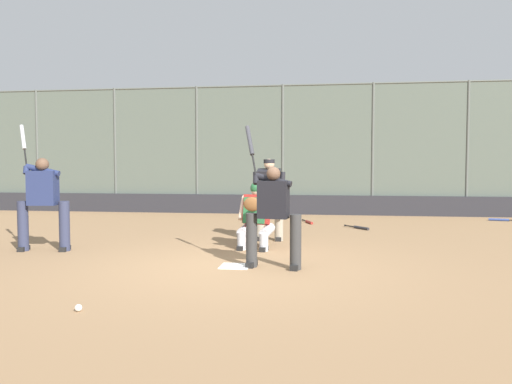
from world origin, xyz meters
TOP-DOWN VIEW (x-y plane):
  - ground_plane at (0.00, 0.00)m, footprint 160.00×160.00m
  - home_plate_marker at (0.00, 0.00)m, footprint 0.43×0.43m
  - backstop_fence at (0.00, -8.01)m, footprint 21.54×0.08m
  - padding_wall at (0.00, -7.91)m, footprint 21.03×0.18m
  - bleachers_beyond at (-2.88, -10.51)m, footprint 15.02×2.50m
  - batter_at_plate at (-0.56, 0.02)m, footprint 0.92×0.76m
  - catcher_behind_plate at (-0.08, -1.56)m, footprint 0.66×0.80m
  - umpire_home at (-0.21, -2.56)m, footprint 0.66×0.39m
  - batter_on_deck at (3.55, -0.86)m, footprint 1.10×0.60m
  - spare_bat_near_backstop at (-0.87, -5.63)m, footprint 0.32×0.79m
  - spare_bat_by_padding at (-2.10, -4.64)m, footprint 0.55×0.67m
  - spare_bat_third_base_side at (-5.96, -6.84)m, footprint 0.86×0.25m
  - fielding_glove_on_dirt at (1.05, -7.33)m, footprint 0.27×0.21m
  - baseball_loose at (1.18, 2.44)m, footprint 0.07×0.07m

SIDE VIEW (x-z plane):
  - ground_plane at x=0.00m, z-range 0.00..0.00m
  - home_plate_marker at x=0.00m, z-range 0.00..0.01m
  - spare_bat_by_padding at x=-2.10m, z-range 0.00..0.07m
  - spare_bat_third_base_side at x=-5.96m, z-range 0.00..0.07m
  - spare_bat_near_backstop at x=-0.87m, z-range 0.00..0.07m
  - baseball_loose at x=1.18m, z-range 0.00..0.07m
  - fielding_glove_on_dirt at x=1.05m, z-range 0.00..0.10m
  - padding_wall at x=0.00m, z-range 0.00..0.58m
  - bleachers_beyond at x=-2.88m, z-range -0.26..1.22m
  - catcher_behind_plate at x=-0.08m, z-range 0.02..1.22m
  - batter_at_plate at x=-0.56m, z-range -0.25..1.86m
  - umpire_home at x=-0.21m, z-range 0.06..1.67m
  - batter_on_deck at x=3.55m, z-range -0.23..2.00m
  - backstop_fence at x=0.00m, z-range 0.09..4.02m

